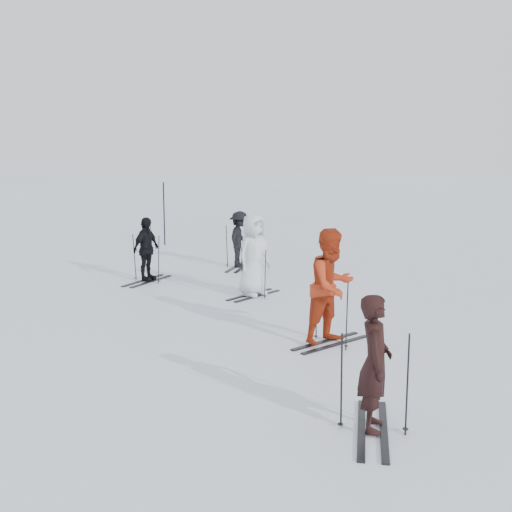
{
  "coord_description": "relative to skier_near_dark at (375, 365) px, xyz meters",
  "views": [
    {
      "loc": [
        3.17,
        -12.4,
        3.46
      ],
      "look_at": [
        0.0,
        1.0,
        1.0
      ],
      "focal_mm": 45.0,
      "sensor_mm": 36.0,
      "label": 1
    }
  ],
  "objects": [
    {
      "name": "skier_uphill_far",
      "position": [
        -4.19,
        9.56,
        -0.06
      ],
      "size": [
        0.62,
        1.03,
        1.55
      ],
      "primitive_type": "imported",
      "rotation": [
        0.0,
        0.0,
        1.52
      ],
      "color": "black",
      "rests_on": "ground"
    },
    {
      "name": "skier_uphill_left",
      "position": [
        -6.0,
        7.27,
        -0.04
      ],
      "size": [
        0.61,
        1.0,
        1.59
      ],
      "primitive_type": "imported",
      "rotation": [
        0.0,
        0.0,
        1.32
      ],
      "color": "black",
      "rests_on": "ground"
    },
    {
      "name": "skis_grey",
      "position": [
        -3.03,
        6.4,
        -0.27
      ],
      "size": [
        1.76,
        1.45,
        1.13
      ],
      "primitive_type": null,
      "rotation": [
        0.0,
        0.0,
        1.09
      ],
      "color": "black",
      "rests_on": "ground"
    },
    {
      "name": "skis_uphill_left",
      "position": [
        -6.0,
        7.27,
        -0.22
      ],
      "size": [
        1.84,
        1.27,
        1.22
      ],
      "primitive_type": null,
      "rotation": [
        0.0,
        0.0,
        1.32
      ],
      "color": "black",
      "rests_on": "ground"
    },
    {
      "name": "piste_marker",
      "position": [
        -7.7,
        12.85,
        0.23
      ],
      "size": [
        0.05,
        0.05,
        2.12
      ],
      "primitive_type": "cylinder",
      "rotation": [
        0.0,
        0.0,
        0.03
      ],
      "color": "black",
      "rests_on": "ground"
    },
    {
      "name": "ground",
      "position": [
        -2.87,
        4.98,
        -0.83
      ],
      "size": [
        120.0,
        120.0,
        0.0
      ],
      "primitive_type": "plane",
      "color": "silver",
      "rests_on": "ground"
    },
    {
      "name": "skis_uphill_far",
      "position": [
        -4.19,
        9.56,
        -0.22
      ],
      "size": [
        1.72,
        0.97,
        1.23
      ],
      "primitive_type": null,
      "rotation": [
        0.0,
        0.0,
        1.52
      ],
      "color": "black",
      "rests_on": "ground"
    },
    {
      "name": "skier_near_dark",
      "position": [
        0.0,
        0.0,
        0.0
      ],
      "size": [
        0.44,
        0.63,
        1.67
      ],
      "primitive_type": "imported",
      "rotation": [
        0.0,
        0.0,
        1.64
      ],
      "color": "black",
      "rests_on": "ground"
    },
    {
      "name": "skis_red",
      "position": [
        -0.9,
        3.29,
        -0.24
      ],
      "size": [
        1.83,
        1.68,
        1.2
      ],
      "primitive_type": null,
      "rotation": [
        0.0,
        0.0,
        0.92
      ],
      "color": "black",
      "rests_on": "ground"
    },
    {
      "name": "skier_red",
      "position": [
        -0.9,
        3.29,
        0.16
      ],
      "size": [
        1.19,
        1.23,
        1.99
      ],
      "primitive_type": "imported",
      "rotation": [
        0.0,
        0.0,
        0.92
      ],
      "color": "#A92F13",
      "rests_on": "ground"
    },
    {
      "name": "skier_grey",
      "position": [
        -3.03,
        6.4,
        0.09
      ],
      "size": [
        0.94,
        1.07,
        1.84
      ],
      "primitive_type": "imported",
      "rotation": [
        0.0,
        0.0,
        1.09
      ],
      "color": "silver",
      "rests_on": "ground"
    },
    {
      "name": "skis_near_dark",
      "position": [
        0.0,
        0.0,
        -0.2
      ],
      "size": [
        1.8,
        1.03,
        1.27
      ],
      "primitive_type": null,
      "rotation": [
        0.0,
        0.0,
        1.64
      ],
      "color": "black",
      "rests_on": "ground"
    }
  ]
}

